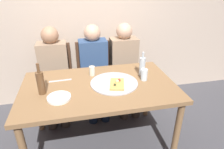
{
  "coord_description": "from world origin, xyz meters",
  "views": [
    {
      "loc": [
        -0.22,
        -1.63,
        1.68
      ],
      "look_at": [
        0.15,
        0.1,
        0.8
      ],
      "focal_mm": 31.26,
      "sensor_mm": 36.0,
      "label": 1
    }
  ],
  "objects": [
    {
      "name": "chair_right",
      "position": [
        0.46,
        0.84,
        0.51
      ],
      "size": [
        0.44,
        0.44,
        0.9
      ],
      "rotation": [
        0.0,
        0.0,
        3.14
      ],
      "color": "#472D1E",
      "rests_on": "ground_plane"
    },
    {
      "name": "pizza_slice_last",
      "position": [
        0.17,
        -0.05,
        0.77
      ],
      "size": [
        0.18,
        0.25,
        0.05
      ],
      "color": "tan",
      "rests_on": "pizza_tray"
    },
    {
      "name": "chair_middle",
      "position": [
        0.04,
        0.84,
        0.51
      ],
      "size": [
        0.44,
        0.44,
        0.9
      ],
      "rotation": [
        0.0,
        0.0,
        3.14
      ],
      "color": "#472D1E",
      "rests_on": "ground_plane"
    },
    {
      "name": "ground_plane",
      "position": [
        0.0,
        0.0,
        0.0
      ],
      "size": [
        8.0,
        8.0,
        0.0
      ],
      "primitive_type": "plane",
      "color": "#424247"
    },
    {
      "name": "guest_by_wall",
      "position": [
        0.46,
        0.69,
        0.64
      ],
      "size": [
        0.36,
        0.56,
        1.17
      ],
      "rotation": [
        0.0,
        0.0,
        3.14
      ],
      "color": "#937A60",
      "rests_on": "ground_plane"
    },
    {
      "name": "plate_stack",
      "position": [
        -0.37,
        -0.17,
        0.76
      ],
      "size": [
        0.2,
        0.2,
        0.02
      ],
      "primitive_type": "cylinder",
      "color": "white",
      "rests_on": "dining_table"
    },
    {
      "name": "dining_table",
      "position": [
        0.0,
        0.0,
        0.67
      ],
      "size": [
        1.47,
        0.88,
        0.75
      ],
      "color": "olive",
      "rests_on": "ground_plane"
    },
    {
      "name": "pizza_tray",
      "position": [
        0.15,
        -0.0,
        0.76
      ],
      "size": [
        0.46,
        0.46,
        0.01
      ],
      "primitive_type": "cylinder",
      "color": "#ADADB2",
      "rests_on": "dining_table"
    },
    {
      "name": "back_wall",
      "position": [
        0.0,
        1.09,
        1.3
      ],
      "size": [
        6.0,
        0.1,
        2.6
      ],
      "primitive_type": "cube",
      "color": "#BCA893",
      "rests_on": "ground_plane"
    },
    {
      "name": "chair_left",
      "position": [
        -0.47,
        0.84,
        0.51
      ],
      "size": [
        0.44,
        0.44,
        0.9
      ],
      "rotation": [
        0.0,
        0.0,
        3.14
      ],
      "color": "#472D1E",
      "rests_on": "ground_plane"
    },
    {
      "name": "wine_bottle",
      "position": [
        -0.52,
        -0.04,
        0.86
      ],
      "size": [
        0.07,
        0.07,
        0.29
      ],
      "color": "brown",
      "rests_on": "dining_table"
    },
    {
      "name": "tumbler_near",
      "position": [
        0.46,
        0.01,
        0.81
      ],
      "size": [
        0.07,
        0.07,
        0.12
      ],
      "primitive_type": "cylinder",
      "color": "silver",
      "rests_on": "dining_table"
    },
    {
      "name": "beer_bottle",
      "position": [
        0.48,
        0.12,
        0.86
      ],
      "size": [
        0.06,
        0.06,
        0.26
      ],
      "color": "#B2BCC1",
      "rests_on": "dining_table"
    },
    {
      "name": "tumbler_far",
      "position": [
        -0.04,
        0.23,
        0.8
      ],
      "size": [
        0.06,
        0.06,
        0.1
      ],
      "primitive_type": "cylinder",
      "color": "beige",
      "rests_on": "dining_table"
    },
    {
      "name": "table_knife",
      "position": [
        -0.37,
        0.17,
        0.75
      ],
      "size": [
        0.22,
        0.03,
        0.01
      ],
      "primitive_type": "cube",
      "rotation": [
        0.0,
        0.0,
        0.05
      ],
      "color": "#B7B7BC",
      "rests_on": "dining_table"
    },
    {
      "name": "guest_in_beanie",
      "position": [
        0.04,
        0.69,
        0.64
      ],
      "size": [
        0.36,
        0.56,
        1.17
      ],
      "rotation": [
        0.0,
        0.0,
        3.14
      ],
      "color": "navy",
      "rests_on": "ground_plane"
    },
    {
      "name": "guest_in_sweater",
      "position": [
        -0.47,
        0.69,
        0.64
      ],
      "size": [
        0.36,
        0.56,
        1.17
      ],
      "rotation": [
        0.0,
        0.0,
        3.14
      ],
      "color": "#937A60",
      "rests_on": "ground_plane"
    }
  ]
}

